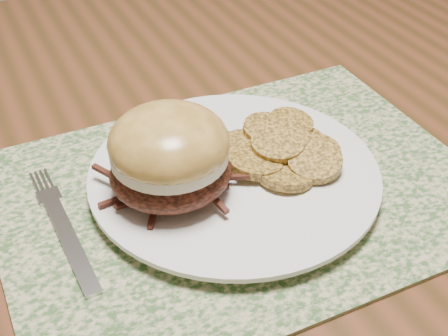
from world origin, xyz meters
The scene contains 6 objects.
dining_table centered at (0.00, 0.00, 0.67)m, with size 1.50×0.90×0.75m.
placemat centered at (-0.27, -0.12, 0.75)m, with size 0.45×0.33×0.00m, color #395C2F.
dinner_plate centered at (-0.28, -0.11, 0.76)m, with size 0.26×0.26×0.02m, color white.
pork_sandwich centered at (-0.34, -0.11, 0.81)m, with size 0.11×0.11×0.08m.
roasted_potatoes centered at (-0.22, -0.11, 0.78)m, with size 0.12×0.14×0.03m.
fork centered at (-0.44, -0.10, 0.76)m, with size 0.02×0.18×0.00m.
Camera 1 is at (-0.48, -0.52, 1.13)m, focal length 50.00 mm.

